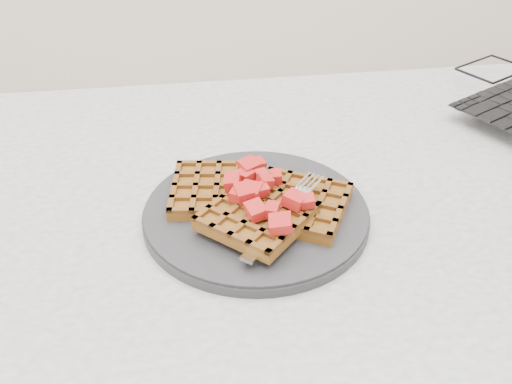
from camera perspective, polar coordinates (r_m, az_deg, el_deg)
The scene contains 5 objects.
table at distance 0.83m, azimuth 7.92°, elevation -6.99°, with size 1.20×0.80×0.75m.
plate at distance 0.71m, azimuth 0.00°, elevation -2.13°, with size 0.28×0.28×0.02m, color #242427.
waffles at distance 0.69m, azimuth 0.06°, elevation -1.04°, with size 0.24×0.22×0.03m.
strawberry_pile at distance 0.68m, azimuth 0.00°, elevation 0.97°, with size 0.15×0.15×0.02m, color #9B0305, non-canonical shape.
fork at distance 0.68m, azimuth 3.32°, elevation -2.55°, with size 0.02×0.18×0.02m, color silver, non-canonical shape.
Camera 1 is at (-0.20, -0.59, 1.18)m, focal length 40.00 mm.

